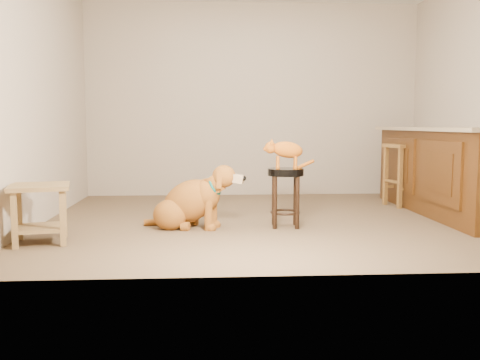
{
  "coord_description": "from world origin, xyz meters",
  "views": [
    {
      "loc": [
        -0.65,
        -5.31,
        0.97
      ],
      "look_at": [
        -0.33,
        -0.36,
        0.45
      ],
      "focal_mm": 40.0,
      "sensor_mm": 36.0,
      "label": 1
    }
  ],
  "objects": [
    {
      "name": "cabinet_run",
      "position": [
        1.94,
        0.3,
        0.44
      ],
      "size": [
        0.7,
        2.56,
        0.94
      ],
      "color": "#49280D",
      "rests_on": "ground"
    },
    {
      "name": "golden_retriever",
      "position": [
        -0.79,
        -0.35,
        0.24
      ],
      "size": [
        0.97,
        0.58,
        0.64
      ],
      "rotation": [
        0.0,
        0.0,
        -0.28
      ],
      "color": "brown",
      "rests_on": "ground"
    },
    {
      "name": "floor",
      "position": [
        0.0,
        0.0,
        0.0
      ],
      "size": [
        4.5,
        4.0,
        0.01
      ],
      "primitive_type": "cube",
      "color": "brown",
      "rests_on": "ground"
    },
    {
      "name": "wood_stool",
      "position": [
        1.71,
        0.85,
        0.38
      ],
      "size": [
        0.47,
        0.47,
        0.74
      ],
      "rotation": [
        0.0,
        0.0,
        0.2
      ],
      "color": "brown",
      "rests_on": "ground"
    },
    {
      "name": "padded_stool",
      "position": [
        0.1,
        -0.36,
        0.39
      ],
      "size": [
        0.34,
        0.34,
        0.56
      ],
      "rotation": [
        0.0,
        0.0,
        -0.09
      ],
      "color": "black",
      "rests_on": "ground"
    },
    {
      "name": "side_table",
      "position": [
        -2.0,
        -0.91,
        0.32
      ],
      "size": [
        0.56,
        0.56,
        0.48
      ],
      "rotation": [
        0.0,
        0.0,
        0.23
      ],
      "color": "olive",
      "rests_on": "ground"
    },
    {
      "name": "room_shell",
      "position": [
        0.0,
        0.0,
        1.68
      ],
      "size": [
        4.54,
        4.04,
        2.62
      ],
      "color": "#A89A87",
      "rests_on": "ground"
    },
    {
      "name": "tabby_kitten",
      "position": [
        0.09,
        -0.35,
        0.72
      ],
      "size": [
        0.5,
        0.17,
        0.31
      ],
      "rotation": [
        0.0,
        0.0,
        -0.09
      ],
      "color": "#A55110",
      "rests_on": "padded_stool"
    }
  ]
}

